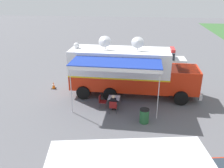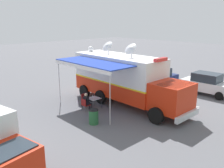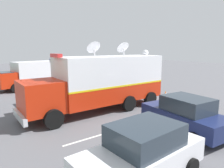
# 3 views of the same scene
# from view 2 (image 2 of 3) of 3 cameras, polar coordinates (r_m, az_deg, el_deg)

# --- Properties ---
(ground_plane) EXTENTS (100.00, 100.00, 0.00)m
(ground_plane) POSITION_cam_2_polar(r_m,az_deg,el_deg) (18.46, 1.42, -4.07)
(ground_plane) COLOR #5B5B60
(lot_stripe) EXTENTS (0.22, 4.80, 0.01)m
(lot_stripe) POSITION_cam_2_polar(r_m,az_deg,el_deg) (19.41, 13.54, -3.53)
(lot_stripe) COLOR silver
(lot_stripe) RESTS_ON ground
(command_truck) EXTENTS (4.97, 9.54, 4.53)m
(command_truck) POSITION_cam_2_polar(r_m,az_deg,el_deg) (17.39, 3.11, 1.41)
(command_truck) COLOR red
(command_truck) RESTS_ON ground
(folding_table) EXTENTS (0.82, 0.82, 0.73)m
(folding_table) POSITION_cam_2_polar(r_m,az_deg,el_deg) (16.91, -4.32, -3.50)
(folding_table) COLOR silver
(folding_table) RESTS_ON ground
(water_bottle) EXTENTS (0.07, 0.07, 0.22)m
(water_bottle) POSITION_cam_2_polar(r_m,az_deg,el_deg) (16.74, -4.56, -3.12)
(water_bottle) COLOR silver
(water_bottle) RESTS_ON folding_table
(folding_chair_at_table) EXTENTS (0.49, 0.49, 0.87)m
(folding_chair_at_table) POSITION_cam_2_polar(r_m,az_deg,el_deg) (16.46, -6.37, -4.66)
(folding_chair_at_table) COLOR maroon
(folding_chair_at_table) RESTS_ON ground
(folding_chair_beside_table) EXTENTS (0.49, 0.49, 0.87)m
(folding_chair_beside_table) POSITION_cam_2_polar(r_m,az_deg,el_deg) (17.54, -6.30, -3.42)
(folding_chair_beside_table) COLOR maroon
(folding_chair_beside_table) RESTS_ON ground
(seated_responder) EXTENTS (0.67, 0.56, 1.25)m
(seated_responder) POSITION_cam_2_polar(r_m,az_deg,el_deg) (16.52, -5.86, -4.06)
(seated_responder) COLOR black
(seated_responder) RESTS_ON ground
(trash_bin) EXTENTS (0.57, 0.57, 0.91)m
(trash_bin) POSITION_cam_2_polar(r_m,az_deg,el_deg) (14.47, -4.34, -7.65)
(trash_bin) COLOR #235B33
(trash_bin) RESTS_ON ground
(traffic_cone) EXTENTS (0.36, 0.36, 0.58)m
(traffic_cone) POSITION_cam_2_polar(r_m,az_deg,el_deg) (22.52, -7.79, 0.03)
(traffic_cone) COLOR black
(traffic_cone) RESTS_ON ground
(car_behind_truck) EXTENTS (2.09, 4.24, 1.76)m
(car_behind_truck) POSITION_cam_2_polar(r_m,az_deg,el_deg) (21.53, 21.57, 0.07)
(car_behind_truck) COLOR silver
(car_behind_truck) RESTS_ON ground
(car_far_corner) EXTENTS (4.38, 2.39, 1.76)m
(car_far_corner) POSITION_cam_2_polar(r_m,az_deg,el_deg) (22.44, 10.43, 1.45)
(car_far_corner) COLOR navy
(car_far_corner) RESTS_ON ground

